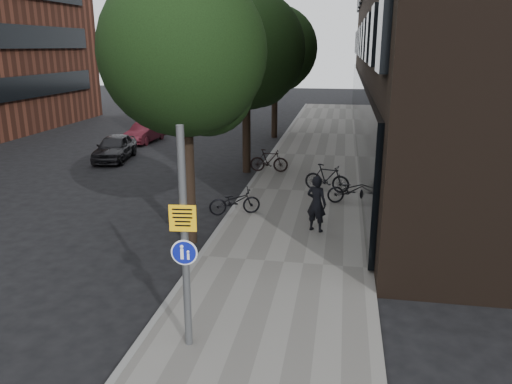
% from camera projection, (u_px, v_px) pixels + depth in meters
% --- Properties ---
extents(ground, '(120.00, 120.00, 0.00)m').
position_uv_depth(ground, '(251.00, 336.00, 9.74)').
color(ground, black).
rests_on(ground, ground).
extents(sidewalk, '(4.50, 60.00, 0.12)m').
position_uv_depth(sidewalk, '(305.00, 192.00, 19.13)').
color(sidewalk, slate).
rests_on(sidewalk, ground).
extents(curb_edge, '(0.15, 60.00, 0.13)m').
position_uv_depth(curb_edge, '(247.00, 189.00, 19.51)').
color(curb_edge, slate).
rests_on(curb_edge, ground).
extents(street_tree_near, '(4.40, 4.40, 7.50)m').
position_uv_depth(street_tree_near, '(188.00, 59.00, 13.11)').
color(street_tree_near, black).
rests_on(street_tree_near, ground).
extents(street_tree_mid, '(5.00, 5.00, 7.80)m').
position_uv_depth(street_tree_mid, '(248.00, 54.00, 21.14)').
color(street_tree_mid, black).
rests_on(street_tree_mid, ground).
extents(street_tree_far, '(5.00, 5.00, 7.80)m').
position_uv_depth(street_tree_far, '(277.00, 52.00, 29.65)').
color(street_tree_far, black).
rests_on(street_tree_far, ground).
extents(signpost, '(0.47, 0.14, 4.09)m').
position_uv_depth(signpost, '(185.00, 240.00, 8.72)').
color(signpost, '#595B5E').
rests_on(signpost, sidewalk).
extents(pedestrian, '(0.73, 0.62, 1.70)m').
position_uv_depth(pedestrian, '(316.00, 204.00, 14.74)').
color(pedestrian, black).
rests_on(pedestrian, sidewalk).
extents(parked_bike_facade_near, '(1.85, 1.02, 0.92)m').
position_uv_depth(parked_bike_facade_near, '(352.00, 190.00, 17.56)').
color(parked_bike_facade_near, black).
rests_on(parked_bike_facade_near, sidewalk).
extents(parked_bike_facade_far, '(1.82, 0.95, 1.05)m').
position_uv_depth(parked_bike_facade_far, '(327.00, 178.00, 18.87)').
color(parked_bike_facade_far, black).
rests_on(parked_bike_facade_far, sidewalk).
extents(parked_bike_curb_near, '(1.79, 1.19, 0.89)m').
position_uv_depth(parked_bike_curb_near, '(235.00, 201.00, 16.32)').
color(parked_bike_curb_near, black).
rests_on(parked_bike_curb_near, sidewalk).
extents(parked_bike_curb_far, '(1.69, 0.53, 1.01)m').
position_uv_depth(parked_bike_curb_far, '(269.00, 161.00, 21.86)').
color(parked_bike_curb_far, black).
rests_on(parked_bike_curb_far, sidewalk).
extents(parked_car_near, '(1.97, 3.85, 1.25)m').
position_uv_depth(parked_car_near, '(115.00, 147.00, 24.67)').
color(parked_car_near, black).
rests_on(parked_car_near, ground).
extents(parked_car_mid, '(1.48, 3.58, 1.15)m').
position_uv_depth(parked_car_mid, '(145.00, 132.00, 29.28)').
color(parked_car_mid, '#581924').
rests_on(parked_car_mid, ground).
extents(parked_car_far, '(2.11, 4.27, 1.19)m').
position_uv_depth(parked_car_far, '(210.00, 117.00, 35.70)').
color(parked_car_far, black).
rests_on(parked_car_far, ground).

